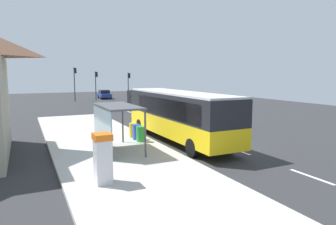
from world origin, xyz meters
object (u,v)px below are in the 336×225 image
object	(u,v)px
bus	(178,113)
recycling_bin_yellow	(133,130)
white_van	(142,99)
ticket_machine	(103,158)
recycling_bin_blue	(137,132)
recycling_bin_green	(141,134)
traffic_light_far_side	(75,79)
bus_shelter	(112,116)
traffic_light_median	(96,81)
sedan_near	(104,94)
traffic_light_near_side	(129,82)

from	to	relation	value
bus	recycling_bin_yellow	bearing A→B (deg)	147.23
bus	white_van	size ratio (longest dim) A/B	2.12
bus	ticket_machine	bearing A→B (deg)	-136.46
recycling_bin_blue	recycling_bin_green	bearing A→B (deg)	-90.00
white_van	traffic_light_far_side	xyz separation A→B (m)	(-5.30, 15.80, 2.18)
bus_shelter	recycling_bin_blue	bearing A→B (deg)	46.34
recycling_bin_green	traffic_light_median	bearing A→B (deg)	82.15
white_van	sedan_near	size ratio (longest dim) A/B	1.16
traffic_light_near_side	white_van	bearing A→B (deg)	-102.43
recycling_bin_green	bus_shelter	size ratio (longest dim) A/B	0.24
bus	recycling_bin_green	bearing A→B (deg)	175.37
recycling_bin_green	bus_shelter	bearing A→B (deg)	-143.81
recycling_bin_green	traffic_light_far_side	bearing A→B (deg)	88.07
recycling_bin_blue	recycling_bin_yellow	world-z (taller)	same
bus	ticket_machine	xyz separation A→B (m)	(-6.32, -6.00, -0.67)
ticket_machine	traffic_light_far_side	xyz separation A→B (m)	(4.92, 38.77, 2.36)
bus	white_van	xyz separation A→B (m)	(3.91, 16.98, -0.50)
recycling_bin_blue	traffic_light_near_side	distance (m)	32.64
white_van	recycling_bin_blue	distance (m)	17.32
bus_shelter	sedan_near	bearing A→B (deg)	76.90
recycling_bin_green	recycling_bin_yellow	distance (m)	1.40
bus	bus_shelter	bearing A→B (deg)	-163.22
white_van	recycling_bin_green	world-z (taller)	white_van
white_van	sedan_near	world-z (taller)	white_van
white_van	bus_shelter	distance (m)	20.32
recycling_bin_green	traffic_light_far_side	xyz separation A→B (m)	(1.10, 32.57, 2.87)
bus_shelter	recycling_bin_green	bearing A→B (deg)	36.19
white_van	bus	bearing A→B (deg)	-102.98
bus	recycling_bin_green	xyz separation A→B (m)	(-2.49, 0.20, -1.19)
recycling_bin_blue	bus	bearing A→B (deg)	-19.91
recycling_bin_green	recycling_bin_blue	distance (m)	0.70
recycling_bin_yellow	traffic_light_median	xyz separation A→B (m)	(4.60, 31.97, 2.51)
traffic_light_near_side	bus_shelter	xyz separation A→B (m)	(-11.92, -33.39, -0.94)
recycling_bin_green	traffic_light_near_side	size ratio (longest dim) A/B	0.21
traffic_light_median	traffic_light_far_side	bearing A→B (deg)	-167.15
sedan_near	traffic_light_far_side	distance (m)	6.88
bus	recycling_bin_yellow	distance (m)	3.19
ticket_machine	recycling_bin_green	world-z (taller)	ticket_machine
recycling_bin_green	bus_shelter	world-z (taller)	bus_shelter
sedan_near	traffic_light_median	distance (m)	3.91
sedan_near	traffic_light_median	size ratio (longest dim) A/B	0.95
recycling_bin_yellow	traffic_light_far_side	world-z (taller)	traffic_light_far_side
sedan_near	traffic_light_near_side	distance (m)	5.64
bus	sedan_near	size ratio (longest dim) A/B	2.46
recycling_bin_yellow	bus_shelter	xyz separation A→B (m)	(-2.21, -3.02, 1.44)
ticket_machine	traffic_light_near_side	distance (m)	40.36
bus	traffic_light_near_side	bearing A→B (deg)	77.28
recycling_bin_green	recycling_bin_yellow	xyz separation A→B (m)	(0.00, 1.40, 0.00)
sedan_near	recycling_bin_blue	xyz separation A→B (m)	(-6.50, -35.14, -0.14)
traffic_light_near_side	recycling_bin_yellow	bearing A→B (deg)	-107.72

